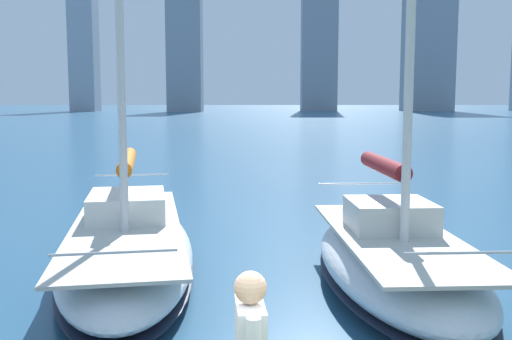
{
  "coord_description": "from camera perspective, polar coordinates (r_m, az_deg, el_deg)",
  "views": [
    {
      "loc": [
        0.43,
        4.46,
        3.58
      ],
      "look_at": [
        0.33,
        -6.98,
        2.2
      ],
      "focal_mm": 42.0,
      "sensor_mm": 36.0,
      "label": 1
    }
  ],
  "objects": [
    {
      "name": "sailboat_orange",
      "position": [
        12.87,
        -12.18,
        -6.61
      ],
      "size": [
        4.18,
        9.66,
        12.78
      ],
      "color": "silver",
      "rests_on": "ground"
    },
    {
      "name": "sailboat_maroon",
      "position": [
        11.47,
        13.06,
        -8.06
      ],
      "size": [
        2.83,
        7.06,
        11.09
      ],
      "color": "silver",
      "rests_on": "ground"
    },
    {
      "name": "city_skyline",
      "position": [
        165.63,
        4.68,
        12.24
      ],
      "size": [
        164.63,
        19.48,
        46.91
      ],
      "color": "#9DA2AC",
      "rests_on": "ground"
    }
  ]
}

